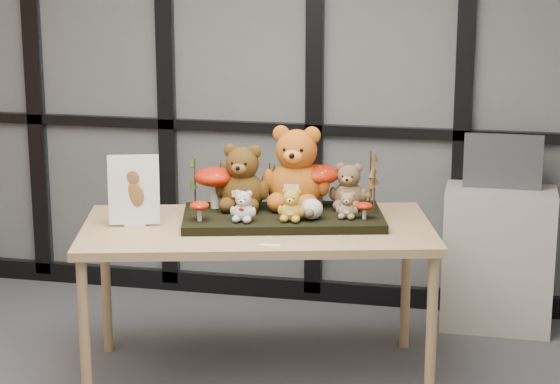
% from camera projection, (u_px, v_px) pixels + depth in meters
% --- Properties ---
extents(room_shell, '(5.00, 5.00, 5.00)m').
position_uv_depth(room_shell, '(59.00, 69.00, 3.51)').
color(room_shell, beige).
rests_on(room_shell, floor).
extents(glass_partition, '(4.90, 0.06, 2.78)m').
position_uv_depth(glass_partition, '(239.00, 65.00, 5.91)').
color(glass_partition, '#2D383F').
rests_on(glass_partition, floor).
extents(display_table, '(1.83, 1.23, 0.79)m').
position_uv_depth(display_table, '(257.00, 239.00, 4.88)').
color(display_table, tan).
rests_on(display_table, floor).
extents(diorama_tray, '(1.05, 0.71, 0.04)m').
position_uv_depth(diorama_tray, '(283.00, 218.00, 4.92)').
color(diorama_tray, black).
rests_on(diorama_tray, display_table).
extents(bear_pooh_yellow, '(0.41, 0.39, 0.45)m').
position_uv_depth(bear_pooh_yellow, '(297.00, 163.00, 4.98)').
color(bear_pooh_yellow, '#BF5B15').
rests_on(bear_pooh_yellow, diorama_tray).
extents(bear_brown_medium, '(0.33, 0.31, 0.36)m').
position_uv_depth(bear_brown_medium, '(243.00, 174.00, 4.96)').
color(bear_brown_medium, '#4D330F').
rests_on(bear_brown_medium, diorama_tray).
extents(bear_tan_back, '(0.23, 0.22, 0.25)m').
position_uv_depth(bear_tan_back, '(349.00, 183.00, 4.99)').
color(bear_tan_back, brown).
rests_on(bear_tan_back, diorama_tray).
extents(bear_small_yellow, '(0.16, 0.15, 0.17)m').
position_uv_depth(bear_small_yellow, '(292.00, 203.00, 4.77)').
color(bear_small_yellow, gold).
rests_on(bear_small_yellow, diorama_tray).
extents(bear_white_bow, '(0.15, 0.14, 0.16)m').
position_uv_depth(bear_white_bow, '(243.00, 204.00, 4.76)').
color(bear_white_bow, silver).
rests_on(bear_white_bow, diorama_tray).
extents(bear_beige_small, '(0.13, 0.12, 0.14)m').
position_uv_depth(bear_beige_small, '(347.00, 204.00, 4.82)').
color(bear_beige_small, '#907552').
rests_on(bear_beige_small, diorama_tray).
extents(plush_cream_hedgehog, '(0.10, 0.09, 0.11)m').
position_uv_depth(plush_cream_hedgehog, '(311.00, 208.00, 4.81)').
color(plush_cream_hedgehog, white).
rests_on(plush_cream_hedgehog, diorama_tray).
extents(mushroom_back_left, '(0.20, 0.20, 0.22)m').
position_uv_depth(mushroom_back_left, '(215.00, 186.00, 5.00)').
color(mushroom_back_left, '#A91905').
rests_on(mushroom_back_left, diorama_tray).
extents(mushroom_back_right, '(0.21, 0.21, 0.23)m').
position_uv_depth(mushroom_back_right, '(318.00, 184.00, 5.01)').
color(mushroom_back_right, '#A91905').
rests_on(mushroom_back_right, diorama_tray).
extents(mushroom_front_left, '(0.09, 0.09, 0.10)m').
position_uv_depth(mushroom_front_left, '(200.00, 210.00, 4.78)').
color(mushroom_front_left, '#A91905').
rests_on(mushroom_front_left, diorama_tray).
extents(mushroom_front_right, '(0.08, 0.08, 0.09)m').
position_uv_depth(mushroom_front_right, '(364.00, 210.00, 4.81)').
color(mushroom_front_right, '#A91905').
rests_on(mushroom_front_right, diorama_tray).
extents(sprig_green_far_left, '(0.05, 0.05, 0.25)m').
position_uv_depth(sprig_green_far_left, '(195.00, 183.00, 4.99)').
color(sprig_green_far_left, '#15360C').
rests_on(sprig_green_far_left, diorama_tray).
extents(sprig_green_mid_left, '(0.05, 0.05, 0.22)m').
position_uv_depth(sprig_green_mid_left, '(221.00, 184.00, 5.05)').
color(sprig_green_mid_left, '#15360C').
rests_on(sprig_green_mid_left, diorama_tray).
extents(sprig_dry_far_right, '(0.05, 0.05, 0.29)m').
position_uv_depth(sprig_dry_far_right, '(370.00, 179.00, 5.00)').
color(sprig_dry_far_right, brown).
rests_on(sprig_dry_far_right, diorama_tray).
extents(sprig_dry_mid_right, '(0.05, 0.05, 0.22)m').
position_uv_depth(sprig_dry_mid_right, '(374.00, 192.00, 4.89)').
color(sprig_dry_mid_right, brown).
rests_on(sprig_dry_mid_right, diorama_tray).
extents(sprig_green_centre, '(0.05, 0.05, 0.21)m').
position_uv_depth(sprig_green_centre, '(270.00, 184.00, 5.07)').
color(sprig_green_centre, '#15360C').
rests_on(sprig_green_centre, diorama_tray).
extents(sign_holder, '(0.24, 0.11, 0.34)m').
position_uv_depth(sign_holder, '(134.00, 193.00, 4.82)').
color(sign_holder, silver).
rests_on(sign_holder, display_table).
extents(label_card, '(0.09, 0.03, 0.00)m').
position_uv_depth(label_card, '(270.00, 245.00, 4.54)').
color(label_card, white).
rests_on(label_card, display_table).
extents(cabinet, '(0.60, 0.35, 0.80)m').
position_uv_depth(cabinet, '(498.00, 259.00, 5.63)').
color(cabinet, '#B4ABA1').
rests_on(cabinet, floor).
extents(monitor, '(0.42, 0.04, 0.30)m').
position_uv_depth(monitor, '(503.00, 162.00, 5.52)').
color(monitor, '#48494F').
rests_on(monitor, cabinet).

